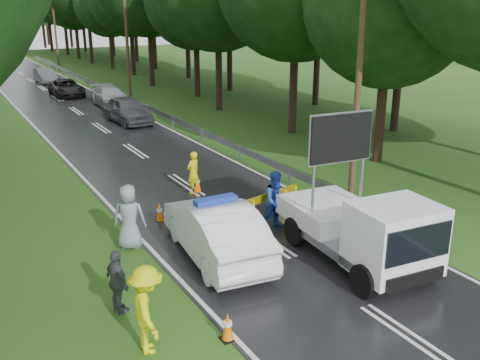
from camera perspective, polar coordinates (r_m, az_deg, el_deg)
ground at (r=16.69m, az=2.70°, el=-6.32°), size 160.00×160.00×0.00m
road at (r=44.09m, az=-18.91°, el=8.25°), size 7.00×140.00×0.02m
guardrail at (r=44.53m, az=-14.18°, el=9.46°), size 0.12×60.06×0.70m
utility_pole_near at (r=20.03m, az=12.69°, el=12.47°), size 1.40×0.24×10.00m
utility_pole_mid at (r=42.95m, az=-12.03°, el=15.38°), size 1.40×0.24×10.00m
utility_pole_far at (r=68.12m, az=-19.20°, el=15.72°), size 1.40×0.24×10.00m
police_sedan at (r=15.27m, az=-2.58°, el=-5.35°), size 2.29×5.16×1.81m
work_truck at (r=15.04m, az=13.05°, el=-5.09°), size 2.65×5.24×4.04m
barrier at (r=17.55m, az=3.19°, el=-2.15°), size 2.58×0.66×1.09m
officer at (r=20.46m, az=-5.01°, el=0.80°), size 0.70×0.58×1.64m
civilian at (r=17.10m, az=3.91°, el=-2.20°), size 0.99×0.80×1.94m
bystander_left at (r=11.45m, az=-9.88°, el=-13.47°), size 0.89×1.34×1.94m
bystander_mid at (r=12.95m, az=-12.93°, el=-10.55°), size 0.56×0.99×1.59m
bystander_right at (r=16.07m, az=-11.74°, el=-3.88°), size 1.15×1.04×1.97m
queue_car_first at (r=33.60m, az=-11.94°, el=7.33°), size 2.17×4.77×1.59m
queue_car_second at (r=39.49m, az=-13.70°, el=8.63°), size 1.93×4.70×1.36m
queue_car_third at (r=44.85m, az=-18.02°, el=9.33°), size 2.25×4.75×1.31m
queue_car_fourth at (r=53.33m, az=-20.07°, el=10.43°), size 1.53×4.12×1.35m
cone_near_left at (r=11.95m, az=-1.33°, el=-15.35°), size 0.32×0.32×0.67m
cone_center at (r=16.06m, az=-0.31°, el=-5.82°), size 0.37×0.37×0.79m
cone_far at (r=20.67m, az=-4.59°, el=-0.36°), size 0.35×0.35×0.74m
cone_left_mid at (r=18.10m, az=-8.57°, el=-3.43°), size 0.30×0.30×0.64m
cone_right at (r=19.59m, az=9.02°, el=-1.60°), size 0.35×0.35×0.74m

